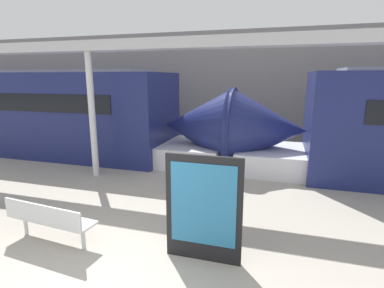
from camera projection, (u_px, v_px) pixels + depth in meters
The scene contains 6 objects.
station_wall at pixel (232, 87), 13.76m from camera, with size 56.00×0.20×5.00m, color gray.
train_right at pixel (2, 112), 12.54m from camera, with size 19.38×2.93×3.20m.
bench_near at pixel (48, 218), 5.31m from camera, with size 1.77×0.60×0.80m.
poster_board at pixel (203, 209), 4.75m from camera, with size 1.24×0.07×1.77m.
support_column_near at pixel (92, 116), 8.80m from camera, with size 0.19×0.19×3.64m, color silver.
canopy_beam at pixel (87, 46), 8.37m from camera, with size 28.00×0.60×0.28m, color #B7B7BC.
Camera 1 is at (2.26, -2.75, 2.93)m, focal length 28.00 mm.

